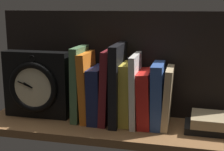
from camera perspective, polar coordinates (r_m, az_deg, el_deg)
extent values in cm
cube|color=brown|center=(106.14, 0.71, -9.30)|extent=(88.77, 24.74, 2.50)
cube|color=black|center=(111.89, 2.07, 2.12)|extent=(88.77, 1.20, 36.06)
cube|color=#476B44|center=(107.99, -5.79, -1.41)|extent=(2.77, 12.76, 24.69)
cube|color=orange|center=(107.34, -4.37, -1.97)|extent=(3.58, 13.29, 22.93)
cube|color=#192147|center=(106.94, -2.50, -3.31)|extent=(4.36, 14.40, 18.19)
cube|color=maroon|center=(105.27, -0.66, -1.88)|extent=(3.41, 15.04, 24.14)
cube|color=black|center=(104.41, 0.86, -1.48)|extent=(2.81, 16.84, 25.91)
cube|color=gold|center=(104.53, 2.64, -3.18)|extent=(3.64, 12.39, 19.91)
cube|color=silver|center=(103.66, 4.23, -2.51)|extent=(2.43, 15.55, 22.82)
cube|color=red|center=(103.93, 5.93, -3.99)|extent=(4.73, 14.34, 17.76)
cube|color=#2D4C8E|center=(103.16, 8.15, -3.43)|extent=(3.93, 13.76, 20.25)
cube|color=tan|center=(103.11, 9.86, -3.85)|extent=(2.98, 14.07, 19.04)
cube|color=black|center=(113.18, -13.19, -1.53)|extent=(22.75, 5.06, 22.75)
torus|color=black|center=(110.75, -13.85, -2.09)|extent=(17.51, 2.15, 17.51)
cylinder|color=beige|center=(110.75, -13.85, -2.09)|extent=(14.13, 0.60, 14.13)
cube|color=black|center=(110.82, -14.69, -1.69)|extent=(3.19, 0.30, 1.90)
cube|color=black|center=(111.29, -15.18, -1.58)|extent=(5.28, 0.30, 2.22)
torus|color=black|center=(109.12, -14.02, 2.92)|extent=(2.44, 0.44, 2.44)
cube|color=black|center=(104.46, 16.86, -8.88)|extent=(14.94, 10.57, 2.10)
cube|color=#9E8966|center=(104.01, 17.62, -7.55)|extent=(13.99, 12.57, 2.92)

